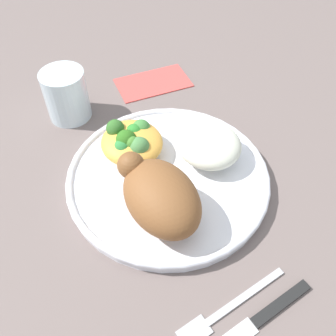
# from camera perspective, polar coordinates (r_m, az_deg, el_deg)

# --- Properties ---
(ground_plane) EXTENTS (2.00, 2.00, 0.00)m
(ground_plane) POSITION_cam_1_polar(r_m,az_deg,el_deg) (0.52, -0.00, -2.14)
(ground_plane) COLOR #6D5E5A
(plate) EXTENTS (0.28, 0.28, 0.02)m
(plate) POSITION_cam_1_polar(r_m,az_deg,el_deg) (0.51, -0.00, -1.42)
(plate) COLOR white
(plate) RESTS_ON ground_plane
(roasted_chicken) EXTENTS (0.13, 0.08, 0.07)m
(roasted_chicken) POSITION_cam_1_polar(r_m,az_deg,el_deg) (0.44, -1.27, -4.33)
(roasted_chicken) COLOR brown
(roasted_chicken) RESTS_ON plate
(rice_pile) EXTENTS (0.09, 0.09, 0.04)m
(rice_pile) POSITION_cam_1_polar(r_m,az_deg,el_deg) (0.51, 6.48, 3.51)
(rice_pile) COLOR silver
(rice_pile) RESTS_ON plate
(mac_cheese_with_broccoli) EXTENTS (0.09, 0.09, 0.04)m
(mac_cheese_with_broccoli) POSITION_cam_1_polar(r_m,az_deg,el_deg) (0.52, -5.67, 4.20)
(mac_cheese_with_broccoli) COLOR gold
(mac_cheese_with_broccoli) RESTS_ON plate
(fork) EXTENTS (0.02, 0.14, 0.01)m
(fork) POSITION_cam_1_polar(r_m,az_deg,el_deg) (0.43, 9.23, -20.62)
(fork) COLOR #B2B2B7
(fork) RESTS_ON ground_plane
(knife) EXTENTS (0.02, 0.19, 0.01)m
(knife) POSITION_cam_1_polar(r_m,az_deg,el_deg) (0.43, 13.26, -22.30)
(knife) COLOR black
(knife) RESTS_ON ground_plane
(water_glass) EXTENTS (0.07, 0.07, 0.08)m
(water_glass) POSITION_cam_1_polar(r_m,az_deg,el_deg) (0.61, -15.46, 10.82)
(water_glass) COLOR silver
(water_glass) RESTS_ON ground_plane
(napkin) EXTENTS (0.09, 0.14, 0.00)m
(napkin) POSITION_cam_1_polar(r_m,az_deg,el_deg) (0.69, -2.31, 13.12)
(napkin) COLOR #DB4C47
(napkin) RESTS_ON ground_plane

